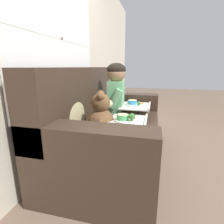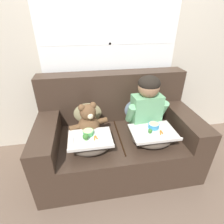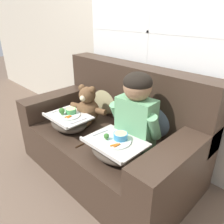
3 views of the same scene
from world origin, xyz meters
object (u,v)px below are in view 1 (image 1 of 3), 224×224
(couch, at_px, (105,129))
(lap_tray_child, at_px, (135,111))
(throw_pillow_behind_teddy, at_px, (74,111))
(lap_tray_teddy, at_px, (127,128))
(throw_pillow_behind_child, at_px, (96,99))
(child_figure, at_px, (116,88))
(teddy_bear, at_px, (102,116))

(couch, bearing_deg, lap_tray_child, -42.65)
(couch, xyz_separation_m, throw_pillow_behind_teddy, (-0.31, 0.20, 0.27))
(throw_pillow_behind_teddy, height_order, lap_tray_teddy, throw_pillow_behind_teddy)
(throw_pillow_behind_child, xyz_separation_m, lap_tray_child, (0.00, -0.49, -0.11))
(throw_pillow_behind_child, bearing_deg, throw_pillow_behind_teddy, 180.00)
(throw_pillow_behind_child, relative_size, throw_pillow_behind_teddy, 1.11)
(throw_pillow_behind_child, height_order, lap_tray_child, throw_pillow_behind_child)
(couch, bearing_deg, child_figure, -9.39)
(throw_pillow_behind_teddy, bearing_deg, lap_tray_child, -38.18)
(couch, distance_m, throw_pillow_behind_child, 0.46)
(couch, distance_m, lap_tray_child, 0.45)
(teddy_bear, bearing_deg, lap_tray_child, -20.43)
(couch, distance_m, child_figure, 0.53)
(couch, relative_size, lap_tray_child, 3.83)
(throw_pillow_behind_teddy, bearing_deg, lap_tray_teddy, -90.09)
(throw_pillow_behind_teddy, height_order, child_figure, child_figure)
(lap_tray_teddy, bearing_deg, lap_tray_child, 0.03)
(throw_pillow_behind_teddy, relative_size, teddy_bear, 0.92)
(throw_pillow_behind_teddy, xyz_separation_m, lap_tray_teddy, (-0.00, -0.49, -0.11))
(throw_pillow_behind_teddy, relative_size, lap_tray_child, 0.86)
(throw_pillow_behind_child, relative_size, lap_tray_child, 0.95)
(teddy_bear, xyz_separation_m, lap_tray_child, (0.62, -0.23, -0.09))
(couch, height_order, throw_pillow_behind_teddy, couch)
(child_figure, bearing_deg, teddy_bear, -179.63)
(couch, distance_m, lap_tray_teddy, 0.45)
(couch, distance_m, throw_pillow_behind_teddy, 0.46)
(throw_pillow_behind_child, bearing_deg, couch, -146.91)
(throw_pillow_behind_child, bearing_deg, teddy_bear, -157.42)
(teddy_bear, bearing_deg, child_figure, 0.37)
(lap_tray_child, bearing_deg, throw_pillow_behind_teddy, 141.82)
(couch, height_order, teddy_bear, couch)
(throw_pillow_behind_child, relative_size, lap_tray_teddy, 1.02)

